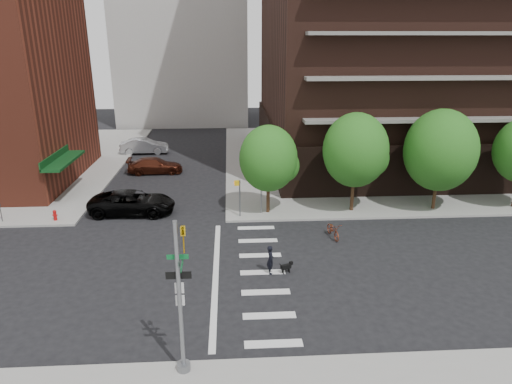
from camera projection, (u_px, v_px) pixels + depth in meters
The scene contains 16 objects.
ground at pixel (206, 274), 24.14m from camera, with size 120.00×120.00×0.00m, color black.
sidewalk_ne at pixel (413, 157), 47.49m from camera, with size 39.00×33.00×0.15m, color gray.
crosswalk at pixel (248, 273), 24.27m from camera, with size 3.85×13.00×0.01m.
tree_a at pixel (268, 159), 31.10m from camera, with size 4.00×4.00×5.90m.
tree_b at pixel (355, 150), 31.28m from camera, with size 4.50×4.50×6.65m.
tree_c at pixel (440, 150), 31.65m from camera, with size 5.00×5.00×6.80m.
traffic_signal at pixel (181, 311), 16.16m from camera, with size 0.90×0.75×6.00m.
pedestrian_signal at pixel (244, 192), 31.16m from camera, with size 2.18×0.67×2.60m.
fire_hydrant at pixel (55, 215), 30.74m from camera, with size 0.24×0.24×0.73m.
parking_meter at pixel (0, 210), 30.41m from camera, with size 0.10×0.08×1.32m.
parked_car_black at pixel (132, 203), 32.20m from camera, with size 5.92×2.73×1.64m, color black.
parked_car_maroon at pixel (155, 166), 41.85m from camera, with size 4.96×2.02×1.44m, color #481C10.
parked_car_silver at pixel (144, 146), 48.89m from camera, with size 5.05×1.76×1.66m, color #9D9FA4.
scooter at pixel (333, 230), 28.42m from camera, with size 0.67×1.92×1.01m, color brown.
dog_walker at pixel (270, 259), 24.02m from camera, with size 0.38×0.58×1.58m, color black.
dog at pixel (287, 266), 24.18m from camera, with size 0.69×0.41×0.58m.
Camera 1 is at (1.35, -21.57, 11.90)m, focal length 32.00 mm.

